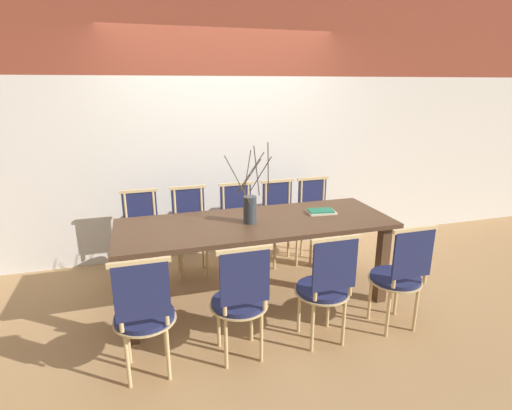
{
  "coord_description": "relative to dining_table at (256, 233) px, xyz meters",
  "views": [
    {
      "loc": [
        -0.95,
        -3.17,
        1.93
      ],
      "look_at": [
        0.0,
        0.0,
        0.93
      ],
      "focal_mm": 28.0,
      "sensor_mm": 36.0,
      "label": 1
    }
  ],
  "objects": [
    {
      "name": "ground_plane",
      "position": [
        0.0,
        0.0,
        -0.67
      ],
      "size": [
        16.0,
        16.0,
        0.0
      ],
      "primitive_type": "plane",
      "color": "#A87F51"
    },
    {
      "name": "wall_rear",
      "position": [
        0.0,
        1.28,
        0.93
      ],
      "size": [
        12.0,
        0.06,
        3.2
      ],
      "color": "silver",
      "rests_on": "ground_plane"
    },
    {
      "name": "dining_table",
      "position": [
        0.0,
        0.0,
        0.0
      ],
      "size": [
        2.41,
        0.86,
        0.78
      ],
      "color": "#4C3321",
      "rests_on": "ground_plane"
    },
    {
      "name": "chair_near_leftend",
      "position": [
        -0.99,
        -0.75,
        -0.18
      ],
      "size": [
        0.42,
        0.42,
        0.92
      ],
      "color": "#1E234C",
      "rests_on": "ground_plane"
    },
    {
      "name": "chair_near_left",
      "position": [
        -0.34,
        -0.75,
        -0.18
      ],
      "size": [
        0.42,
        0.42,
        0.92
      ],
      "color": "#1E234C",
      "rests_on": "ground_plane"
    },
    {
      "name": "chair_near_center",
      "position": [
        0.32,
        -0.75,
        -0.18
      ],
      "size": [
        0.42,
        0.42,
        0.92
      ],
      "color": "#1E234C",
      "rests_on": "ground_plane"
    },
    {
      "name": "chair_near_right",
      "position": [
        0.97,
        -0.75,
        -0.18
      ],
      "size": [
        0.42,
        0.42,
        0.92
      ],
      "color": "#1E234C",
      "rests_on": "ground_plane"
    },
    {
      "name": "chair_far_leftend",
      "position": [
        -0.97,
        0.75,
        -0.18
      ],
      "size": [
        0.42,
        0.42,
        0.92
      ],
      "rotation": [
        0.0,
        0.0,
        3.14
      ],
      "color": "#1E234C",
      "rests_on": "ground_plane"
    },
    {
      "name": "chair_far_left",
      "position": [
        -0.48,
        0.75,
        -0.18
      ],
      "size": [
        0.42,
        0.42,
        0.92
      ],
      "rotation": [
        0.0,
        0.0,
        3.14
      ],
      "color": "#1E234C",
      "rests_on": "ground_plane"
    },
    {
      "name": "chair_far_center",
      "position": [
        0.03,
        0.75,
        -0.18
      ],
      "size": [
        0.42,
        0.42,
        0.92
      ],
      "rotation": [
        0.0,
        0.0,
        3.14
      ],
      "color": "#1E234C",
      "rests_on": "ground_plane"
    },
    {
      "name": "chair_far_right",
      "position": [
        0.51,
        0.75,
        -0.18
      ],
      "size": [
        0.42,
        0.42,
        0.92
      ],
      "rotation": [
        0.0,
        0.0,
        3.14
      ],
      "color": "#1E234C",
      "rests_on": "ground_plane"
    },
    {
      "name": "chair_far_rightend",
      "position": [
        0.93,
        0.75,
        -0.18
      ],
      "size": [
        0.42,
        0.42,
        0.92
      ],
      "rotation": [
        0.0,
        0.0,
        3.14
      ],
      "color": "#1E234C",
      "rests_on": "ground_plane"
    },
    {
      "name": "vase_centerpiece",
      "position": [
        -0.06,
        -0.02,
        0.24
      ],
      "size": [
        0.41,
        0.38,
        0.72
      ],
      "color": "#33383D",
      "rests_on": "dining_table"
    },
    {
      "name": "book_stack",
      "position": [
        0.65,
        0.05,
        0.12
      ],
      "size": [
        0.27,
        0.19,
        0.03
      ],
      "color": "beige",
      "rests_on": "dining_table"
    }
  ]
}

